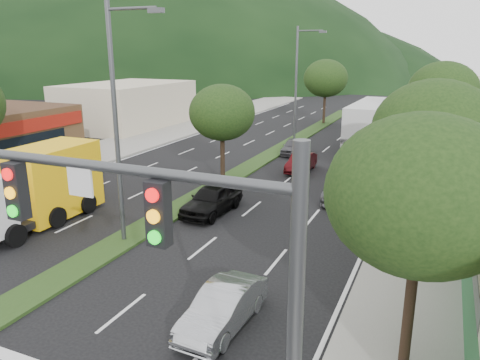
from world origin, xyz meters
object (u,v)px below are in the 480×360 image
at_px(car_queue_a, 212,199).
at_px(car_queue_b, 348,188).
at_px(streetlight_mid, 298,79).
at_px(car_queue_e, 293,146).
at_px(traffic_signal, 199,280).
at_px(tree_r_b, 434,132).
at_px(car_queue_d, 358,140).
at_px(sedan_silver, 223,307).
at_px(car_queue_c, 301,162).
at_px(tree_r_a, 422,195).
at_px(tree_med_far, 326,78).
at_px(tree_r_d, 443,91).
at_px(streetlight_near, 119,114).
at_px(motorhome, 371,124).
at_px(tree_med_near, 222,113).
at_px(tree_r_c, 439,114).
at_px(tree_r_e, 444,85).
at_px(suv_maroon, 35,200).
at_px(box_truck, 38,188).

xyz_separation_m(car_queue_a, car_queue_b, (5.93, 5.00, -0.05)).
bearing_deg(streetlight_mid, car_queue_e, -75.94).
xyz_separation_m(traffic_signal, car_queue_a, (-7.16, 14.37, -3.90)).
xyz_separation_m(tree_r_b, car_queue_d, (-6.29, 20.83, -4.44)).
height_order(sedan_silver, car_queue_c, sedan_silver).
height_order(tree_r_a, tree_med_far, tree_med_far).
xyz_separation_m(tree_r_d, car_queue_a, (-10.13, -17.17, -4.43)).
bearing_deg(car_queue_c, tree_med_far, 99.23).
bearing_deg(streetlight_near, motorhome, 75.18).
xyz_separation_m(tree_r_b, tree_med_near, (-12.00, 6.00, -0.61)).
bearing_deg(tree_r_c, streetlight_mid, 132.22).
xyz_separation_m(tree_r_e, car_queue_a, (-10.13, -27.17, -4.15)).
xyz_separation_m(tree_r_d, car_queue_c, (-8.36, -7.17, -4.56)).
bearing_deg(car_queue_e, tree_r_d, 7.34).
relative_size(suv_maroon, car_queue_a, 1.21).
height_order(traffic_signal, tree_r_d, tree_r_d).
bearing_deg(car_queue_a, car_queue_b, 42.10).
bearing_deg(streetlight_near, tree_r_c, 45.49).
relative_size(tree_med_near, box_truck, 0.82).
height_order(tree_r_b, car_queue_a, tree_r_b).
relative_size(car_queue_a, car_queue_b, 0.91).
relative_size(tree_r_d, tree_med_far, 1.03).
distance_m(tree_r_b, tree_r_e, 28.00).
xyz_separation_m(tree_r_b, tree_med_far, (-12.00, 32.00, -0.03)).
relative_size(traffic_signal, suv_maroon, 1.32).
bearing_deg(sedan_silver, box_truck, 161.77).
distance_m(tree_r_d, car_queue_b, 13.63).
distance_m(car_queue_c, box_truck, 16.95).
xyz_separation_m(tree_med_near, car_queue_b, (7.79, -0.17, -3.73)).
bearing_deg(streetlight_mid, car_queue_c, -71.34).
relative_size(streetlight_near, streetlight_mid, 1.00).
distance_m(streetlight_near, suv_maroon, 8.17).
xyz_separation_m(tree_r_b, suv_maroon, (-18.28, -2.94, -4.30)).
bearing_deg(tree_r_b, car_queue_e, 123.55).
bearing_deg(tree_r_e, car_queue_e, -130.79).
bearing_deg(sedan_silver, traffic_signal, -65.13).
bearing_deg(car_queue_b, tree_med_far, 109.75).
bearing_deg(car_queue_e, tree_r_b, -60.77).
xyz_separation_m(streetlight_near, box_truck, (-5.41, 0.41, -3.89)).
distance_m(tree_med_far, suv_maroon, 35.76).
height_order(tree_r_a, tree_med_near, tree_r_a).
distance_m(tree_r_e, suv_maroon, 36.18).
bearing_deg(car_queue_c, traffic_signal, -78.06).
distance_m(traffic_signal, car_queue_b, 19.81).
relative_size(tree_r_d, car_queue_c, 1.89).
xyz_separation_m(tree_r_e, streetlight_mid, (-11.79, -7.00, 0.69)).
bearing_deg(tree_r_e, car_queue_b, -100.74).
relative_size(streetlight_mid, suv_maroon, 1.88).
bearing_deg(tree_r_e, streetlight_mid, -149.31).
distance_m(sedan_silver, car_queue_b, 14.00).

